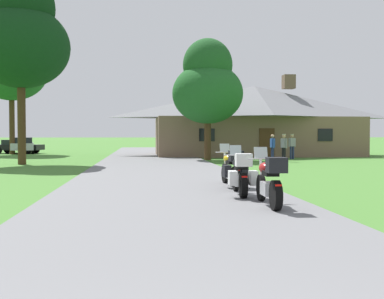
{
  "coord_description": "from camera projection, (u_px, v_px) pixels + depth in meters",
  "views": [
    {
      "loc": [
        -0.7,
        -1.63,
        1.66
      ],
      "look_at": [
        1.81,
        22.29,
        0.9
      ],
      "focal_mm": 44.62,
      "sensor_mm": 36.0,
      "label": 1
    }
  ],
  "objects": [
    {
      "name": "tree_left_near",
      "position": [
        21.0,
        35.0,
        26.14
      ],
      "size": [
        5.33,
        5.33,
        10.61
      ],
      "color": "#422D19",
      "rests_on": "ground"
    },
    {
      "name": "tree_left_far",
      "position": [
        11.0,
        62.0,
        39.66
      ],
      "size": [
        5.94,
        5.94,
        11.63
      ],
      "color": "#422D19",
      "rests_on": "ground"
    },
    {
      "name": "asphalt_driveway",
      "position": [
        159.0,
        174.0,
        19.64
      ],
      "size": [
        6.4,
        80.0,
        0.06
      ],
      "primitive_type": "cube",
      "color": "slate",
      "rests_on": "ground"
    },
    {
      "name": "motorcycle_yellow_farthest_in_row",
      "position": [
        232.0,
        168.0,
        14.73
      ],
      "size": [
        0.76,
        2.08,
        1.3
      ],
      "rotation": [
        0.0,
        0.0,
        0.05
      ],
      "color": "black",
      "rests_on": "asphalt_driveway"
    },
    {
      "name": "ground_plane",
      "position": [
        158.0,
        171.0,
        21.63
      ],
      "size": [
        500.0,
        500.0,
        0.0
      ],
      "primitive_type": "plane",
      "color": "#42752D"
    },
    {
      "name": "bystander_gray_shirt_beside_signpost",
      "position": [
        284.0,
        146.0,
        29.07
      ],
      "size": [
        0.34,
        0.52,
        1.69
      ],
      "rotation": [
        0.0,
        0.0,
        5.1
      ],
      "color": "black",
      "rests_on": "ground"
    },
    {
      "name": "motorcycle_black_second_in_row",
      "position": [
        241.0,
        175.0,
        12.45
      ],
      "size": [
        0.79,
        2.08,
        1.3
      ],
      "rotation": [
        0.0,
        0.0,
        -0.07
      ],
      "color": "black",
      "rests_on": "asphalt_driveway"
    },
    {
      "name": "stone_lodge",
      "position": [
        254.0,
        120.0,
        37.7
      ],
      "size": [
        16.33,
        8.06,
        6.4
      ],
      "color": "brown",
      "rests_on": "ground"
    },
    {
      "name": "tree_by_lodge_front",
      "position": [
        208.0,
        85.0,
        30.8
      ],
      "size": [
        4.58,
        4.58,
        7.86
      ],
      "color": "#422D19",
      "rests_on": "ground"
    },
    {
      "name": "parked_silver_suv_far_left",
      "position": [
        23.0,
        145.0,
        41.79
      ],
      "size": [
        2.79,
        4.89,
        1.4
      ],
      "rotation": [
        0.0,
        0.0,
        0.22
      ],
      "color": "#ADAFB7",
      "rests_on": "ground"
    },
    {
      "name": "parked_black_sedan_far_left",
      "position": [
        17.0,
        146.0,
        41.31
      ],
      "size": [
        4.48,
        2.62,
        1.2
      ],
      "rotation": [
        0.0,
        0.0,
        1.38
      ],
      "color": "black",
      "rests_on": "ground"
    },
    {
      "name": "bystander_gray_shirt_near_lodge",
      "position": [
        292.0,
        145.0,
        32.09
      ],
      "size": [
        0.54,
        0.3,
        1.69
      ],
      "rotation": [
        0.0,
        0.0,
        0.23
      ],
      "color": "navy",
      "rests_on": "ground"
    },
    {
      "name": "bystander_blue_shirt_by_tree",
      "position": [
        273.0,
        146.0,
        29.46
      ],
      "size": [
        0.23,
        0.55,
        1.67
      ],
      "rotation": [
        0.0,
        0.0,
        1.59
      ],
      "color": "navy",
      "rests_on": "ground"
    },
    {
      "name": "motorcycle_red_nearest_to_camera",
      "position": [
        270.0,
        181.0,
        10.56
      ],
      "size": [
        0.66,
        2.08,
        1.3
      ],
      "rotation": [
        0.0,
        0.0,
        -0.03
      ],
      "color": "black",
      "rests_on": "asphalt_driveway"
    }
  ]
}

